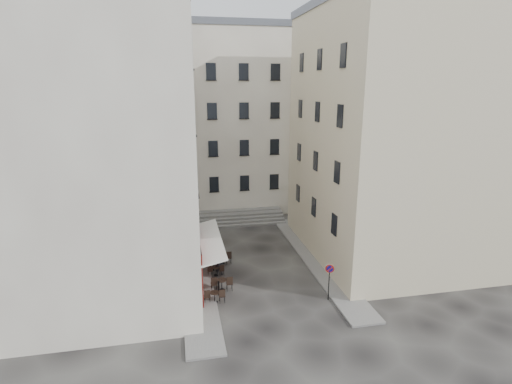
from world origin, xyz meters
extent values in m
plane|color=black|center=(0.00, 0.00, 0.00)|extent=(90.00, 90.00, 0.00)
cube|color=slate|center=(-4.50, 4.00, 0.06)|extent=(2.00, 22.00, 0.12)
cube|color=slate|center=(4.50, 3.00, 0.06)|extent=(2.00, 18.00, 0.12)
cube|color=beige|center=(-10.50, 3.00, 10.00)|extent=(12.00, 16.00, 20.00)
cube|color=beige|center=(10.50, 3.50, 9.00)|extent=(12.00, 14.00, 18.00)
cube|color=slate|center=(10.50, 3.50, 18.30)|extent=(12.20, 14.20, 0.60)
cube|color=beige|center=(-1.00, 19.00, 9.00)|extent=(18.00, 10.00, 18.00)
cube|color=slate|center=(-1.00, 19.00, 18.30)|extent=(18.20, 10.20, 0.60)
cube|color=#450B09|center=(-4.42, 1.00, 1.75)|extent=(0.25, 7.00, 3.50)
cube|color=black|center=(-4.38, 1.00, 1.40)|extent=(0.06, 3.85, 2.00)
cube|color=white|center=(-3.60, 1.00, 2.95)|extent=(1.58, 7.30, 0.41)
cube|color=#5B5956|center=(0.00, 11.90, 0.10)|extent=(9.00, 1.80, 0.20)
cube|color=#5B5956|center=(0.00, 12.35, 0.30)|extent=(9.00, 1.80, 0.20)
cube|color=#5B5956|center=(0.00, 12.80, 0.50)|extent=(9.00, 1.80, 0.20)
cube|color=#5B5956|center=(0.00, 13.25, 0.70)|extent=(9.00, 1.80, 0.20)
cylinder|color=black|center=(-3.25, -1.00, 0.45)|extent=(0.10, 0.10, 0.90)
sphere|color=black|center=(-3.25, -1.00, 0.92)|extent=(0.12, 0.12, 0.12)
cylinder|color=black|center=(-3.25, 2.50, 0.45)|extent=(0.10, 0.10, 0.90)
sphere|color=black|center=(-3.25, 2.50, 0.92)|extent=(0.12, 0.12, 0.12)
cylinder|color=black|center=(-3.25, 6.00, 0.45)|extent=(0.10, 0.10, 0.90)
sphere|color=black|center=(-3.25, 6.00, 0.92)|extent=(0.12, 0.12, 0.12)
cylinder|color=black|center=(3.30, -2.91, 1.17)|extent=(0.06, 0.06, 2.34)
cylinder|color=#B0200B|center=(3.30, -2.91, 2.10)|extent=(0.52, 0.19, 0.54)
cylinder|color=navy|center=(3.30, -2.94, 2.10)|extent=(0.38, 0.15, 0.39)
cube|color=#B0200B|center=(3.30, -2.96, 2.10)|extent=(0.31, 0.12, 0.32)
cylinder|color=black|center=(-3.60, -1.90, 0.07)|extent=(0.35, 0.35, 0.02)
cylinder|color=black|center=(-3.60, -1.90, 0.39)|extent=(0.05, 0.05, 0.69)
cylinder|color=black|center=(-3.60, -1.90, 0.71)|extent=(0.59, 0.59, 0.04)
cube|color=black|center=(-3.16, -1.90, 0.44)|extent=(0.37, 0.37, 0.89)
cube|color=black|center=(-4.04, -1.81, 0.44)|extent=(0.37, 0.37, 0.89)
cylinder|color=black|center=(-3.00, -0.52, 0.08)|extent=(0.39, 0.39, 0.02)
cylinder|color=black|center=(-3.00, -0.52, 0.43)|extent=(0.05, 0.05, 0.76)
cylinder|color=black|center=(-3.00, -0.52, 0.78)|extent=(0.65, 0.65, 0.04)
cube|color=black|center=(-2.52, -0.52, 0.49)|extent=(0.41, 0.41, 0.98)
cube|color=black|center=(-3.49, -0.41, 0.49)|extent=(0.41, 0.41, 0.98)
cylinder|color=black|center=(-3.16, 1.65, 0.06)|extent=(0.32, 0.32, 0.02)
cylinder|color=black|center=(-3.16, 1.65, 0.36)|extent=(0.04, 0.04, 0.62)
cylinder|color=black|center=(-3.16, 1.65, 0.64)|extent=(0.53, 0.53, 0.04)
cube|color=black|center=(-2.76, 1.65, 0.40)|extent=(0.34, 0.34, 0.80)
cube|color=black|center=(-3.56, 1.74, 0.40)|extent=(0.34, 0.34, 0.80)
cylinder|color=black|center=(-2.52, 3.46, 0.08)|extent=(0.39, 0.39, 0.02)
cylinder|color=black|center=(-2.52, 3.46, 0.43)|extent=(0.05, 0.05, 0.75)
cylinder|color=black|center=(-2.52, 3.46, 0.77)|extent=(0.65, 0.65, 0.04)
cube|color=black|center=(-2.04, 3.46, 0.48)|extent=(0.41, 0.41, 0.97)
cube|color=black|center=(-3.01, 3.56, 0.48)|extent=(0.41, 0.41, 0.97)
cylinder|color=black|center=(-3.05, 4.73, 0.06)|extent=(0.32, 0.32, 0.02)
cylinder|color=black|center=(-3.05, 4.73, 0.36)|extent=(0.04, 0.04, 0.63)
cylinder|color=black|center=(-3.05, 4.73, 0.64)|extent=(0.54, 0.54, 0.04)
cube|color=black|center=(-2.64, 4.73, 0.40)|extent=(0.34, 0.34, 0.80)
cube|color=black|center=(-3.45, 4.81, 0.40)|extent=(0.34, 0.34, 0.80)
imported|color=black|center=(-2.92, 1.76, 0.88)|extent=(0.72, 0.55, 1.76)
camera|label=1|loc=(-5.42, -23.65, 12.83)|focal=28.00mm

